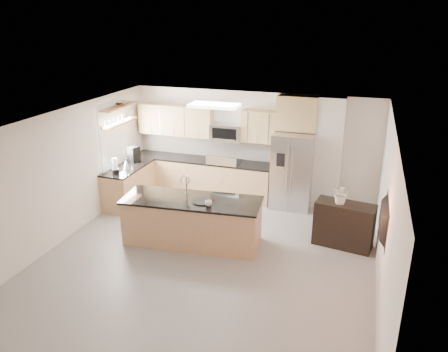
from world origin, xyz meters
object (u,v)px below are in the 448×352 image
(range, at_px, (225,179))
(cup, at_px, (209,203))
(refrigerator, at_px, (292,171))
(blender, at_px, (115,167))
(platter, at_px, (202,202))
(bowl, at_px, (122,102))
(flower_vase, at_px, (342,189))
(kettle, at_px, (126,164))
(television, at_px, (380,219))
(credenza, at_px, (344,225))
(island, at_px, (192,221))
(microwave, at_px, (227,132))
(coffee_maker, at_px, (134,155))

(range, distance_m, cup, 2.70)
(refrigerator, height_order, blender, refrigerator)
(refrigerator, bearing_deg, platter, -118.41)
(range, distance_m, bowl, 3.05)
(bowl, distance_m, flower_vase, 5.32)
(kettle, relative_size, television, 0.23)
(flower_vase, bearing_deg, range, 150.13)
(credenza, relative_size, cup, 8.37)
(television, bearing_deg, refrigerator, 31.04)
(range, distance_m, credenza, 3.37)
(island, bearing_deg, platter, -19.91)
(microwave, height_order, television, microwave)
(microwave, height_order, blender, microwave)
(island, relative_size, coffee_maker, 7.34)
(credenza, distance_m, kettle, 5.04)
(island, relative_size, platter, 7.56)
(refrigerator, relative_size, coffee_maker, 4.72)
(cup, xyz_separation_m, kettle, (-2.55, 1.42, 0.04))
(credenza, bearing_deg, flower_vase, -153.49)
(cup, relative_size, blender, 0.36)
(refrigerator, xyz_separation_m, platter, (-1.31, -2.43, 0.05))
(credenza, relative_size, platter, 3.05)
(credenza, distance_m, bowl, 5.62)
(microwave, bearing_deg, flower_vase, -31.71)
(island, xyz_separation_m, television, (3.40, -0.71, 0.88))
(range, height_order, platter, range)
(range, bearing_deg, credenza, -28.60)
(range, relative_size, flower_vase, 1.91)
(platter, height_order, kettle, kettle)
(cup, bearing_deg, refrigerator, 66.03)
(island, xyz_separation_m, kettle, (-2.13, 1.23, 0.56))
(kettle, relative_size, coffee_maker, 0.65)
(range, xyz_separation_m, credenza, (2.96, -1.61, -0.03))
(microwave, distance_m, bowl, 2.54)
(cup, xyz_separation_m, platter, (-0.18, 0.13, -0.04))
(flower_vase, bearing_deg, television, -66.29)
(refrigerator, bearing_deg, microwave, 174.14)
(cup, bearing_deg, credenza, 22.08)
(refrigerator, xyz_separation_m, kettle, (-3.68, -1.14, 0.14))
(island, relative_size, cup, 20.74)
(island, relative_size, blender, 7.44)
(bowl, bearing_deg, island, -34.78)
(range, distance_m, flower_vase, 3.38)
(cup, bearing_deg, television, -9.88)
(credenza, height_order, cup, cup)
(coffee_maker, bearing_deg, range, 18.29)
(microwave, height_order, bowl, bowl)
(microwave, height_order, credenza, microwave)
(range, xyz_separation_m, platter, (0.35, -2.47, 0.47))
(microwave, relative_size, platter, 2.08)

